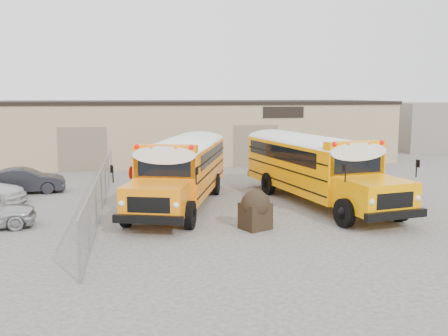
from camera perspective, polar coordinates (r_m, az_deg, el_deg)
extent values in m
plane|color=#494543|center=(20.71, 2.54, -6.05)|extent=(120.00, 120.00, 0.00)
cube|color=tan|center=(39.92, -3.63, 4.20)|extent=(30.00, 10.00, 4.50)
cube|color=black|center=(39.82, -3.66, 7.50)|extent=(30.20, 10.20, 0.25)
cube|color=black|center=(36.10, 6.81, 6.34)|extent=(3.00, 0.08, 0.80)
cube|color=#6B614C|center=(34.95, -15.85, 2.06)|extent=(3.20, 0.08, 3.00)
cube|color=#6B614C|center=(35.74, 3.66, 2.50)|extent=(3.20, 0.08, 3.00)
cylinder|color=gray|center=(14.33, -16.29, -9.26)|extent=(0.07, 0.07, 1.80)
cylinder|color=gray|center=(17.20, -15.20, -6.26)|extent=(0.07, 0.07, 1.80)
cylinder|color=gray|center=(20.11, -14.43, -4.11)|extent=(0.07, 0.07, 1.80)
cylinder|color=gray|center=(23.04, -13.86, -2.51)|extent=(0.07, 0.07, 1.80)
cylinder|color=gray|center=(25.99, -13.42, -1.27)|extent=(0.07, 0.07, 1.80)
cylinder|color=gray|center=(28.95, -13.07, -0.29)|extent=(0.07, 0.07, 1.80)
cylinder|color=gray|center=(31.91, -12.78, 0.51)|extent=(0.07, 0.07, 1.80)
cylinder|color=gray|center=(22.89, -13.94, -0.35)|extent=(0.05, 18.00, 0.05)
cylinder|color=gray|center=(23.21, -13.79, -4.57)|extent=(0.05, 18.00, 0.05)
cube|color=gray|center=(23.04, -13.86, -2.51)|extent=(0.02, 18.00, 1.70)
cube|color=gray|center=(52.07, 23.18, 4.47)|extent=(10.00, 8.00, 4.40)
cube|color=orange|center=(30.61, -1.98, 1.81)|extent=(4.99, 8.56, 2.19)
cube|color=orange|center=(25.57, -3.91, -0.60)|extent=(2.95, 2.95, 1.23)
cube|color=black|center=(26.59, -3.42, 2.13)|extent=(2.11, 0.72, 0.80)
cube|color=white|center=(30.49, -1.99, 4.16)|extent=(5.01, 8.64, 0.43)
cube|color=orange|center=(26.76, -3.33, 3.63)|extent=(2.66, 1.30, 0.39)
sphere|color=#E50705|center=(26.75, -5.81, 3.87)|extent=(0.21, 0.21, 0.21)
sphere|color=#E50705|center=(26.32, -1.03, 3.84)|extent=(0.21, 0.21, 0.21)
sphere|color=orange|center=(26.61, -4.51, 3.86)|extent=(0.21, 0.21, 0.21)
sphere|color=orange|center=(26.42, -2.36, 3.85)|extent=(0.21, 0.21, 0.21)
cube|color=black|center=(24.43, -4.48, -2.19)|extent=(2.57, 1.01, 0.30)
cube|color=black|center=(34.78, -0.85, 1.00)|extent=(2.57, 0.99, 0.30)
cube|color=black|center=(30.62, -1.98, 1.66)|extent=(4.98, 8.42, 0.06)
cube|color=black|center=(30.86, -1.88, 3.01)|extent=(4.63, 7.35, 0.66)
cylinder|color=black|center=(26.06, -6.59, -1.84)|extent=(0.62, 1.15, 1.11)
cylinder|color=black|center=(25.57, -1.04, -1.98)|extent=(0.62, 1.15, 1.11)
cylinder|color=black|center=(32.57, -3.70, 0.25)|extent=(0.62, 1.15, 1.11)
cylinder|color=black|center=(32.17, 0.75, 0.17)|extent=(0.62, 1.15, 1.11)
cylinder|color=#BF0505|center=(28.26, -6.55, 1.48)|extent=(0.21, 0.58, 0.60)
cube|color=#FF9D00|center=(30.91, 3.41, 1.96)|extent=(4.21, 8.74, 2.26)
cube|color=#FF9D00|center=(26.16, 8.14, -0.39)|extent=(2.82, 2.82, 1.27)
cube|color=black|center=(27.09, 6.95, 2.35)|extent=(2.24, 0.47, 0.83)
cube|color=white|center=(30.79, 3.43, 4.35)|extent=(4.23, 8.82, 0.44)
cube|color=#FF9D00|center=(27.26, 6.73, 3.86)|extent=(2.76, 1.03, 0.40)
sphere|color=#E50705|center=(26.51, 4.75, 4.05)|extent=(0.22, 0.22, 0.22)
sphere|color=#E50705|center=(27.57, 9.13, 4.13)|extent=(0.22, 0.22, 0.22)
sphere|color=orange|center=(26.79, 5.99, 4.07)|extent=(0.22, 0.22, 0.22)
sphere|color=orange|center=(27.26, 7.96, 4.11)|extent=(0.22, 0.22, 0.22)
cube|color=black|center=(25.12, 9.52, -1.94)|extent=(2.70, 0.72, 0.31)
cube|color=black|center=(34.94, 0.61, 1.07)|extent=(2.70, 0.70, 0.31)
cube|color=black|center=(30.92, 3.41, 1.81)|extent=(4.22, 8.58, 0.07)
cube|color=black|center=(31.15, 3.18, 3.18)|extent=(4.01, 7.44, 0.68)
cylinder|color=black|center=(25.78, 5.41, -1.90)|extent=(0.51, 1.18, 1.15)
cylinder|color=black|center=(27.00, 10.44, -1.53)|extent=(0.51, 1.18, 1.15)
cylinder|color=black|center=(32.11, 0.05, 0.18)|extent=(0.51, 1.18, 1.15)
cylinder|color=black|center=(33.10, 4.32, 0.41)|extent=(0.51, 1.18, 1.15)
cube|color=black|center=(19.39, 3.60, -5.50)|extent=(1.32, 1.27, 1.03)
sphere|color=black|center=(19.28, 3.61, -4.17)|extent=(1.13, 1.13, 1.13)
imported|color=black|center=(28.26, -21.81, -1.36)|extent=(4.19, 1.84, 1.34)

